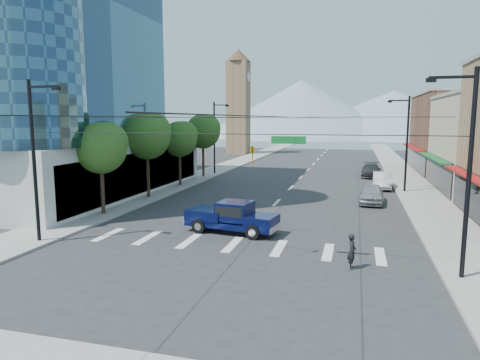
{
  "coord_description": "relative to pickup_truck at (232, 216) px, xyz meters",
  "views": [
    {
      "loc": [
        6.19,
        -20.54,
        6.9
      ],
      "look_at": [
        -0.95,
        5.82,
        3.0
      ],
      "focal_mm": 32.0,
      "sensor_mm": 36.0,
      "label": 1
    }
  ],
  "objects": [
    {
      "name": "mountain_left",
      "position": [
        -14.01,
        146.0,
        9.99
      ],
      "size": [
        80.0,
        80.0,
        22.0
      ],
      "primitive_type": "cone",
      "color": "gray",
      "rests_on": "ground"
    },
    {
      "name": "pedestrian",
      "position": [
        7.19,
        -4.71,
        -0.18
      ],
      "size": [
        0.43,
        0.62,
        1.66
      ],
      "primitive_type": "imported",
      "rotation": [
        0.0,
        0.0,
        1.62
      ],
      "color": "black",
      "rests_on": "ground"
    },
    {
      "name": "parked_car_mid",
      "position": [
        9.84,
        20.0,
        -0.2
      ],
      "size": [
        1.85,
        4.97,
        1.62
      ],
      "primitive_type": "imported",
      "rotation": [
        0.0,
        0.0,
        -0.03
      ],
      "color": "silver",
      "rests_on": "ground"
    },
    {
      "name": "sidewalk_right",
      "position": [
        12.99,
        36.0,
        -0.93
      ],
      "size": [
        4.0,
        120.0,
        0.15
      ],
      "primitive_type": "cube",
      "color": "gray",
      "rests_on": "ground"
    },
    {
      "name": "signal_rig",
      "position": [
        1.18,
        -5.0,
        3.64
      ],
      "size": [
        21.8,
        0.2,
        9.0
      ],
      "color": "black",
      "rests_on": "ground"
    },
    {
      "name": "tree_far",
      "position": [
        -10.08,
        23.09,
        4.59
      ],
      "size": [
        4.09,
        4.09,
        7.52
      ],
      "color": "black",
      "rests_on": "ground"
    },
    {
      "name": "parked_car_far",
      "position": [
        9.06,
        28.86,
        -0.21
      ],
      "size": [
        2.44,
        5.59,
        1.6
      ],
      "primitive_type": "imported",
      "rotation": [
        0.0,
        0.0,
        -0.04
      ],
      "color": "#313033",
      "rests_on": "ground"
    },
    {
      "name": "office_tower",
      "position": [
        -25.27,
        9.85,
        13.45
      ],
      "size": [
        29.5,
        27.0,
        30.0
      ],
      "color": "#B7B7B2",
      "rests_on": "ground"
    },
    {
      "name": "mountain_right",
      "position": [
        20.99,
        156.0,
        7.99
      ],
      "size": [
        90.0,
        90.0,
        18.0
      ],
      "primitive_type": "cone",
      "color": "gray",
      "rests_on": "ground"
    },
    {
      "name": "ground",
      "position": [
        0.99,
        -4.0,
        -1.01
      ],
      "size": [
        160.0,
        160.0,
        0.0
      ],
      "primitive_type": "plane",
      "color": "#28282B",
      "rests_on": "ground"
    },
    {
      "name": "tree_midnear",
      "position": [
        -10.08,
        9.09,
        4.59
      ],
      "size": [
        4.09,
        4.09,
        7.52
      ],
      "color": "black",
      "rests_on": "ground"
    },
    {
      "name": "tree_near",
      "position": [
        -10.08,
        2.09,
        3.99
      ],
      "size": [
        3.65,
        3.64,
        6.71
      ],
      "color": "black",
      "rests_on": "ground"
    },
    {
      "name": "clock_tower",
      "position": [
        -15.51,
        58.0,
        9.64
      ],
      "size": [
        4.8,
        4.8,
        20.4
      ],
      "color": "#8C6B4C",
      "rests_on": "ground"
    },
    {
      "name": "lamp_pole_nw",
      "position": [
        -9.68,
        26.0,
        3.93
      ],
      "size": [
        2.0,
        0.25,
        9.0
      ],
      "color": "black",
      "rests_on": "ground"
    },
    {
      "name": "pickup_truck",
      "position": [
        0.0,
        0.0,
        0.0
      ],
      "size": [
        5.94,
        2.89,
        1.93
      ],
      "rotation": [
        0.0,
        0.0,
        -0.15
      ],
      "color": "#070E3A",
      "rests_on": "ground"
    },
    {
      "name": "parked_car_near",
      "position": [
        8.59,
        11.77,
        -0.21
      ],
      "size": [
        2.09,
        4.75,
        1.59
      ],
      "primitive_type": "imported",
      "rotation": [
        0.0,
        0.0,
        -0.05
      ],
      "color": "#9B9CA0",
      "rests_on": "ground"
    },
    {
      "name": "sidewalk_left",
      "position": [
        -11.01,
        36.0,
        -0.93
      ],
      "size": [
        4.0,
        120.0,
        0.15
      ],
      "primitive_type": "cube",
      "color": "gray",
      "rests_on": "ground"
    },
    {
      "name": "lamp_pole_ne",
      "position": [
        11.66,
        18.0,
        3.93
      ],
      "size": [
        2.0,
        0.25,
        9.0
      ],
      "color": "black",
      "rests_on": "ground"
    },
    {
      "name": "shop_far",
      "position": [
        20.99,
        36.0,
        3.99
      ],
      "size": [
        12.0,
        18.0,
        10.0
      ],
      "primitive_type": "cube",
      "color": "brown",
      "rests_on": "ground"
    },
    {
      "name": "tree_midfar",
      "position": [
        -10.08,
        16.09,
        3.99
      ],
      "size": [
        3.65,
        3.64,
        6.71
      ],
      "color": "black",
      "rests_on": "ground"
    }
  ]
}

